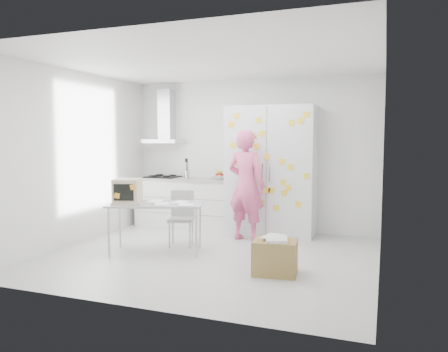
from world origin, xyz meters
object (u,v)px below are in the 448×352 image
(desk, at_px, (138,197))
(chair, at_px, (182,214))
(person, at_px, (246,185))
(cardboard_box, at_px, (275,256))

(desk, height_order, chair, desk)
(person, height_order, chair, person)
(person, bearing_deg, chair, 51.39)
(chair, distance_m, cardboard_box, 1.96)
(desk, xyz_separation_m, chair, (0.42, 0.58, -0.33))
(cardboard_box, bearing_deg, chair, 151.51)
(chair, bearing_deg, desk, -143.88)
(person, xyz_separation_m, chair, (-0.84, -0.65, -0.42))
(chair, xyz_separation_m, cardboard_box, (1.71, -0.93, -0.26))
(chair, height_order, cardboard_box, chair)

